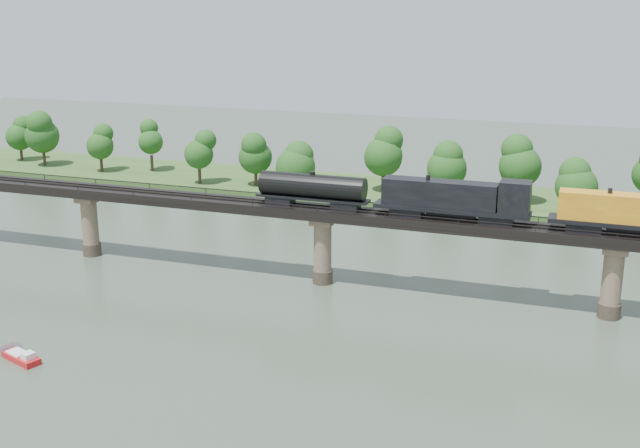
% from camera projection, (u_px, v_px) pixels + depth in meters
% --- Properties ---
extents(ground, '(400.00, 400.00, 0.00)m').
position_uv_depth(ground, '(236.00, 368.00, 91.37)').
color(ground, '#344234').
rests_on(ground, ground).
extents(far_bank, '(300.00, 24.00, 1.60)m').
position_uv_depth(far_bank, '(409.00, 194.00, 168.26)').
color(far_bank, '#2C4C1E').
rests_on(far_bank, ground).
extents(bridge, '(236.00, 30.00, 11.50)m').
position_uv_depth(bridge, '(323.00, 248.00, 117.09)').
color(bridge, '#473A2D').
rests_on(bridge, ground).
extents(bridge_superstructure, '(220.00, 4.90, 0.75)m').
position_uv_depth(bridge_superstructure, '(323.00, 206.00, 115.35)').
color(bridge_superstructure, black).
rests_on(bridge_superstructure, bridge).
extents(far_treeline, '(289.06, 17.54, 13.60)m').
position_uv_depth(far_treeline, '(366.00, 158.00, 164.62)').
color(far_treeline, '#382619').
rests_on(far_treeline, far_bank).
extents(freight_train, '(85.98, 3.35, 5.92)m').
position_uv_depth(freight_train, '(573.00, 209.00, 103.68)').
color(freight_train, black).
rests_on(freight_train, bridge).
extents(motorboat, '(5.62, 3.57, 1.48)m').
position_uv_depth(motorboat, '(22.00, 357.00, 92.95)').
color(motorboat, red).
rests_on(motorboat, ground).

